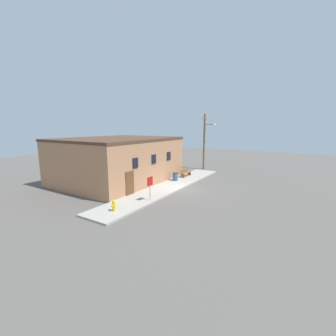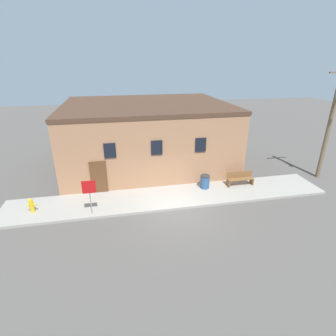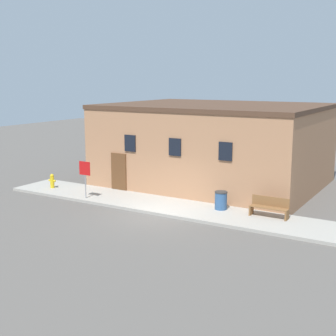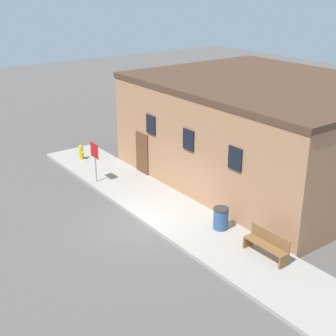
# 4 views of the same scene
# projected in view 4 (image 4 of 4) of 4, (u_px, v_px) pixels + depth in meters

# --- Properties ---
(ground_plane) EXTENTS (80.00, 80.00, 0.00)m
(ground_plane) POSITION_uv_depth(u_px,v_px,m) (142.00, 223.00, 18.79)
(ground_plane) COLOR #56514C
(sidewalk) EXTENTS (19.24, 2.85, 0.14)m
(sidewalk) POSITION_uv_depth(u_px,v_px,m) (171.00, 212.00, 19.55)
(sidewalk) COLOR #9E998E
(sidewalk) RESTS_ON ground
(brick_building) EXTENTS (12.15, 9.69, 4.79)m
(brick_building) POSITION_uv_depth(u_px,v_px,m) (266.00, 129.00, 22.56)
(brick_building) COLOR #A87551
(brick_building) RESTS_ON ground
(fire_hydrant) EXTENTS (0.49, 0.23, 0.80)m
(fire_hydrant) POSITION_uv_depth(u_px,v_px,m) (81.00, 152.00, 25.04)
(fire_hydrant) COLOR gold
(fire_hydrant) RESTS_ON sidewalk
(stop_sign) EXTENTS (0.71, 0.06, 1.93)m
(stop_sign) POSITION_uv_depth(u_px,v_px,m) (95.00, 155.00, 21.86)
(stop_sign) COLOR gray
(stop_sign) RESTS_ON sidewalk
(bench) EXTENTS (1.73, 0.44, 0.91)m
(bench) POSITION_uv_depth(u_px,v_px,m) (267.00, 245.00, 16.14)
(bench) COLOR brown
(bench) RESTS_ON sidewalk
(trash_bin) EXTENTS (0.60, 0.60, 0.87)m
(trash_bin) POSITION_uv_depth(u_px,v_px,m) (221.00, 218.00, 17.95)
(trash_bin) COLOR #2D517F
(trash_bin) RESTS_ON sidewalk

